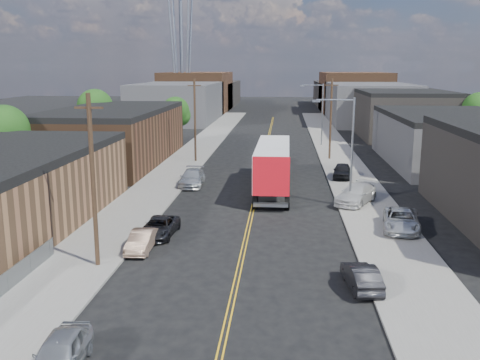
% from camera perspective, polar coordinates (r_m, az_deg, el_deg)
% --- Properties ---
extents(ground, '(260.00, 260.00, 0.00)m').
position_cam_1_polar(ground, '(79.37, 2.88, 3.73)').
color(ground, black).
rests_on(ground, ground).
extents(centerline, '(0.32, 120.00, 0.01)m').
position_cam_1_polar(centerline, '(64.57, 2.45, 1.83)').
color(centerline, gold).
rests_on(centerline, ground).
extents(sidewalk_left, '(5.00, 140.00, 0.15)m').
position_cam_1_polar(sidewalk_left, '(65.60, -5.87, 2.00)').
color(sidewalk_left, slate).
rests_on(sidewalk_left, ground).
extents(sidewalk_right, '(5.00, 140.00, 0.15)m').
position_cam_1_polar(sidewalk_right, '(64.90, 10.87, 1.74)').
color(sidewalk_right, slate).
rests_on(sidewalk_right, ground).
extents(warehouse_tan, '(12.00, 22.00, 5.60)m').
position_cam_1_polar(warehouse_tan, '(42.70, -24.00, -0.66)').
color(warehouse_tan, brown).
rests_on(warehouse_tan, ground).
extents(warehouse_brown, '(12.00, 26.00, 6.60)m').
position_cam_1_polar(warehouse_brown, '(66.25, -13.36, 4.66)').
color(warehouse_brown, '#482E1C').
rests_on(warehouse_brown, ground).
extents(industrial_right_b, '(14.00, 24.00, 6.10)m').
position_cam_1_polar(industrial_right_b, '(67.94, 21.44, 4.11)').
color(industrial_right_b, '#3A3A3C').
rests_on(industrial_right_b, ground).
extents(industrial_right_c, '(14.00, 22.00, 7.60)m').
position_cam_1_polar(industrial_right_c, '(92.92, 16.94, 6.79)').
color(industrial_right_c, black).
rests_on(industrial_right_c, ground).
extents(skyline_left_a, '(16.00, 30.00, 8.00)m').
position_cam_1_polar(skyline_left_a, '(115.94, -6.56, 8.26)').
color(skyline_left_a, '#3A3A3C').
rests_on(skyline_left_a, ground).
extents(skyline_right_a, '(16.00, 30.00, 8.00)m').
position_cam_1_polar(skyline_right_a, '(115.11, 13.57, 7.98)').
color(skyline_right_a, '#3A3A3C').
rests_on(skyline_right_a, ground).
extents(skyline_left_b, '(16.00, 26.00, 10.00)m').
position_cam_1_polar(skyline_left_b, '(140.46, -4.59, 9.35)').
color(skyline_left_b, '#482E1C').
rests_on(skyline_left_b, ground).
extents(skyline_right_b, '(16.00, 26.00, 10.00)m').
position_cam_1_polar(skyline_right_b, '(139.77, 12.04, 9.11)').
color(skyline_right_b, '#482E1C').
rests_on(skyline_right_b, ground).
extents(skyline_left_c, '(16.00, 40.00, 7.00)m').
position_cam_1_polar(skyline_left_c, '(160.28, -3.43, 9.15)').
color(skyline_left_c, black).
rests_on(skyline_left_c, ground).
extents(skyline_right_c, '(16.00, 40.00, 7.00)m').
position_cam_1_polar(skyline_right_c, '(159.68, 11.11, 8.94)').
color(skyline_right_c, black).
rests_on(skyline_right_c, ground).
extents(streetlight_near, '(3.39, 0.25, 9.00)m').
position_cam_1_polar(streetlight_near, '(44.24, 11.38, 3.88)').
color(streetlight_near, gray).
rests_on(streetlight_near, ground).
extents(streetlight_far, '(3.39, 0.25, 9.00)m').
position_cam_1_polar(streetlight_far, '(78.92, 8.49, 7.46)').
color(streetlight_far, gray).
rests_on(streetlight_far, ground).
extents(utility_pole_left_near, '(1.60, 0.26, 10.00)m').
position_cam_1_polar(utility_pole_left_near, '(31.06, -15.41, -0.05)').
color(utility_pole_left_near, black).
rests_on(utility_pole_left_near, ground).
extents(utility_pole_left_far, '(1.60, 0.26, 10.00)m').
position_cam_1_polar(utility_pole_left_far, '(64.69, -4.83, 6.41)').
color(utility_pole_left_far, black).
rests_on(utility_pole_left_far, ground).
extents(utility_pole_right, '(1.60, 0.26, 10.00)m').
position_cam_1_polar(utility_pole_right, '(67.06, 9.66, 6.48)').
color(utility_pole_right, black).
rests_on(utility_pole_right, ground).
extents(tree_left_near, '(4.85, 4.76, 7.91)m').
position_cam_1_polar(tree_left_near, '(55.55, -23.77, 4.56)').
color(tree_left_near, black).
rests_on(tree_left_near, ground).
extents(tree_left_mid, '(5.10, 5.04, 8.37)m').
position_cam_1_polar(tree_left_mid, '(78.31, -15.14, 7.26)').
color(tree_left_mid, black).
rests_on(tree_left_mid, ground).
extents(tree_left_far, '(4.35, 4.20, 6.97)m').
position_cam_1_polar(tree_left_far, '(82.44, -6.85, 7.16)').
color(tree_left_far, black).
rests_on(tree_left_far, ground).
extents(tree_right_far, '(4.85, 4.76, 7.91)m').
position_cam_1_polar(tree_right_far, '(83.47, 24.17, 6.68)').
color(tree_right_far, black).
rests_on(tree_right_far, ground).
extents(semi_truck, '(3.03, 17.14, 4.49)m').
position_cam_1_polar(semi_truck, '(50.51, 3.56, 1.90)').
color(semi_truck, silver).
rests_on(semi_truck, ground).
extents(car_left_a, '(1.99, 4.34, 1.44)m').
position_cam_1_polar(car_left_a, '(22.38, -18.65, -17.15)').
color(car_left_a, '#AFB3B5').
rests_on(car_left_a, ground).
extents(car_left_b, '(1.42, 3.90, 1.28)m').
position_cam_1_polar(car_left_b, '(34.42, -10.47, -6.41)').
color(car_left_b, '#967762').
rests_on(car_left_b, ground).
extents(car_left_c, '(2.31, 4.67, 1.27)m').
position_cam_1_polar(car_left_c, '(37.11, -8.63, -4.99)').
color(car_left_c, black).
rests_on(car_left_c, ground).
extents(car_left_d, '(2.36, 5.45, 1.56)m').
position_cam_1_polar(car_left_d, '(52.26, -5.14, 0.23)').
color(car_left_d, silver).
rests_on(car_left_d, ground).
extents(car_right_oncoming, '(1.87, 4.16, 1.32)m').
position_cam_1_polar(car_right_oncoming, '(29.03, 12.83, -10.01)').
color(car_right_oncoming, black).
rests_on(car_right_oncoming, ground).
extents(car_right_lot_a, '(3.22, 5.55, 1.45)m').
position_cam_1_polar(car_right_lot_a, '(39.19, 16.83, -4.10)').
color(car_right_lot_a, silver).
rests_on(car_right_lot_a, sidewalk_right).
extents(car_right_lot_b, '(4.49, 5.83, 1.57)m').
position_cam_1_polar(car_right_lot_b, '(45.81, 12.30, -1.48)').
color(car_right_lot_b, '#B3B3B3').
rests_on(car_right_lot_b, sidewalk_right).
extents(car_right_lot_c, '(2.33, 4.55, 1.48)m').
position_cam_1_polar(car_right_lot_c, '(56.00, 10.84, 0.97)').
color(car_right_lot_c, black).
rests_on(car_right_lot_c, sidewalk_right).
extents(car_ahead_truck, '(2.59, 5.60, 1.56)m').
position_cam_1_polar(car_ahead_truck, '(64.43, 3.80, 2.49)').
color(car_ahead_truck, black).
rests_on(car_ahead_truck, ground).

